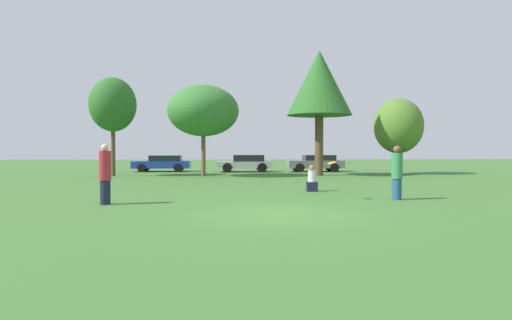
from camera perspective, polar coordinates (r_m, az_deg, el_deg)
The scene contains 12 objects.
ground_plane at distance 11.23m, azimuth 3.02°, elevation -7.26°, with size 120.00×120.00×0.00m, color #3D6B2D.
person_thrower at distance 13.76m, azimuth -19.77°, elevation -1.81°, with size 0.36×0.36×1.87m.
person_catcher at distance 14.96m, azimuth 18.56°, elevation -1.60°, with size 0.36×0.36×1.83m.
frisbee at distance 14.27m, azimuth 10.22°, elevation -0.38°, with size 0.28×0.28×0.10m.
bystander_sitting at distance 17.19m, azimuth 7.59°, elevation -2.76°, with size 0.42×0.35×1.06m.
tree_0 at distance 28.47m, azimuth -18.83°, elevation 7.08°, with size 2.93×2.93×6.28m.
tree_1 at distance 26.81m, azimuth -7.16°, elevation 6.60°, with size 4.47×4.47×5.73m.
tree_2 at distance 27.98m, azimuth 8.57°, elevation 10.18°, with size 4.21×4.21×8.13m.
tree_3 at distance 30.64m, azimuth 18.73°, elevation 4.33°, with size 3.33×3.33×5.20m.
parked_car_blue at distance 33.15m, azimuth -12.52°, elevation -0.40°, with size 4.37×1.99×1.24m.
parked_car_silver at distance 31.90m, azimuth -1.43°, elevation -0.39°, with size 4.19×2.06×1.28m.
parked_car_grey at distance 32.58m, azimuth 8.11°, elevation -0.37°, with size 4.27×1.98×1.27m.
Camera 1 is at (-1.14, -11.04, 1.70)m, focal length 29.53 mm.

